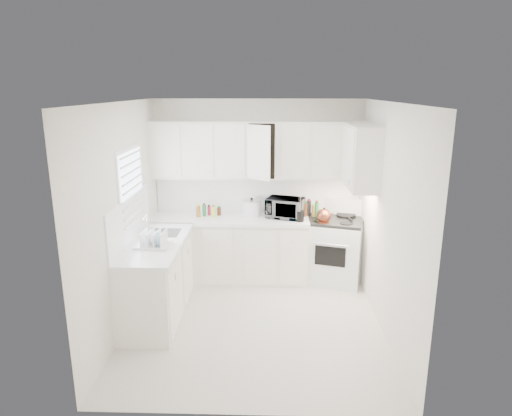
{
  "coord_description": "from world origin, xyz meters",
  "views": [
    {
      "loc": [
        0.17,
        -4.95,
        2.75
      ],
      "look_at": [
        0.0,
        0.7,
        1.25
      ],
      "focal_mm": 31.91,
      "sensor_mm": 36.0,
      "label": 1
    }
  ],
  "objects_px": {
    "rice_cooker": "(252,207)",
    "dish_rack": "(153,238)",
    "microwave": "(285,206)",
    "utensil_crock": "(300,209)",
    "stove": "(334,242)",
    "tea_kettle": "(324,215)"
  },
  "relations": [
    {
      "from": "tea_kettle",
      "to": "rice_cooker",
      "type": "distance_m",
      "value": 1.05
    },
    {
      "from": "rice_cooker",
      "to": "utensil_crock",
      "type": "xyz_separation_m",
      "value": [
        0.68,
        -0.28,
        0.05
      ]
    },
    {
      "from": "stove",
      "to": "tea_kettle",
      "type": "bearing_deg",
      "value": -122.15
    },
    {
      "from": "microwave",
      "to": "utensil_crock",
      "type": "height_order",
      "value": "utensil_crock"
    },
    {
      "from": "tea_kettle",
      "to": "microwave",
      "type": "bearing_deg",
      "value": 175.75
    },
    {
      "from": "tea_kettle",
      "to": "utensil_crock",
      "type": "bearing_deg",
      "value": -165.03
    },
    {
      "from": "rice_cooker",
      "to": "dish_rack",
      "type": "xyz_separation_m",
      "value": [
        -1.09,
        -1.37,
        -0.02
      ]
    },
    {
      "from": "stove",
      "to": "dish_rack",
      "type": "relative_size",
      "value": 3.06
    },
    {
      "from": "microwave",
      "to": "utensil_crock",
      "type": "bearing_deg",
      "value": -26.48
    },
    {
      "from": "stove",
      "to": "microwave",
      "type": "height_order",
      "value": "microwave"
    },
    {
      "from": "rice_cooker",
      "to": "utensil_crock",
      "type": "distance_m",
      "value": 0.74
    },
    {
      "from": "stove",
      "to": "tea_kettle",
      "type": "distance_m",
      "value": 0.51
    },
    {
      "from": "rice_cooker",
      "to": "utensil_crock",
      "type": "bearing_deg",
      "value": -34.39
    },
    {
      "from": "stove",
      "to": "tea_kettle",
      "type": "relative_size",
      "value": 4.89
    },
    {
      "from": "tea_kettle",
      "to": "utensil_crock",
      "type": "xyz_separation_m",
      "value": [
        -0.33,
        0.01,
        0.08
      ]
    },
    {
      "from": "tea_kettle",
      "to": "utensil_crock",
      "type": "relative_size",
      "value": 0.68
    },
    {
      "from": "utensil_crock",
      "to": "dish_rack",
      "type": "xyz_separation_m",
      "value": [
        -1.78,
        -1.09,
        -0.07
      ]
    },
    {
      "from": "rice_cooker",
      "to": "dish_rack",
      "type": "bearing_deg",
      "value": -140.64
    },
    {
      "from": "stove",
      "to": "utensil_crock",
      "type": "relative_size",
      "value": 3.31
    },
    {
      "from": "microwave",
      "to": "utensil_crock",
      "type": "relative_size",
      "value": 1.41
    },
    {
      "from": "tea_kettle",
      "to": "microwave",
      "type": "relative_size",
      "value": 0.48
    },
    {
      "from": "microwave",
      "to": "dish_rack",
      "type": "height_order",
      "value": "microwave"
    }
  ]
}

